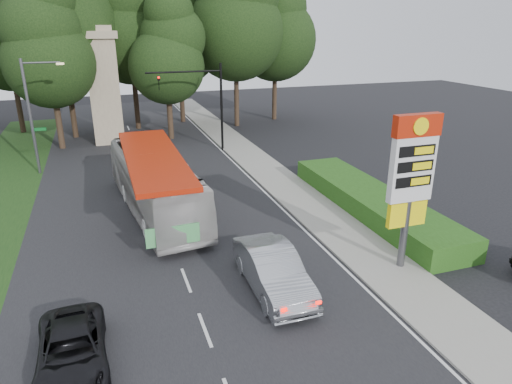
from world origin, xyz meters
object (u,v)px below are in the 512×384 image
object	(u,v)px
monument	(104,85)
suv_charcoal	(72,350)
streetlight_signs	(33,112)
sedan_silver	(273,270)
transit_bus	(155,184)
gas_station_pylon	(412,172)
traffic_signal_mast	(206,95)

from	to	relation	value
monument	suv_charcoal	world-z (taller)	monument
streetlight_signs	monument	bearing A→B (deg)	58.03
sedan_silver	monument	bearing A→B (deg)	100.87
transit_bus	suv_charcoal	size ratio (longest dim) A/B	2.71
streetlight_signs	monument	size ratio (longest dim) A/B	0.80
monument	transit_bus	size ratio (longest dim) A/B	0.82
gas_station_pylon	sedan_silver	world-z (taller)	gas_station_pylon
gas_station_pylon	suv_charcoal	distance (m)	14.16
gas_station_pylon	traffic_signal_mast	distance (m)	22.29
traffic_signal_mast	streetlight_signs	size ratio (longest dim) A/B	0.90
gas_station_pylon	traffic_signal_mast	world-z (taller)	traffic_signal_mast
transit_bus	sedan_silver	world-z (taller)	transit_bus
transit_bus	streetlight_signs	bearing A→B (deg)	117.98
monument	suv_charcoal	xyz separation A→B (m)	(-2.30, -29.92, -4.48)
traffic_signal_mast	sedan_silver	size ratio (longest dim) A/B	1.34
suv_charcoal	monument	bearing A→B (deg)	84.21
gas_station_pylon	transit_bus	world-z (taller)	gas_station_pylon
traffic_signal_mast	suv_charcoal	distance (m)	26.24
traffic_signal_mast	monument	size ratio (longest dim) A/B	0.72
traffic_signal_mast	suv_charcoal	bearing A→B (deg)	-112.66
monument	streetlight_signs	bearing A→B (deg)	-121.97
transit_bus	suv_charcoal	distance (m)	12.66
transit_bus	sedan_silver	distance (m)	10.40
transit_bus	monument	bearing A→B (deg)	89.54
traffic_signal_mast	suv_charcoal	size ratio (longest dim) A/B	1.59
sedan_silver	transit_bus	bearing A→B (deg)	109.19
streetlight_signs	suv_charcoal	world-z (taller)	streetlight_signs
transit_bus	gas_station_pylon	bearing A→B (deg)	-53.21
traffic_signal_mast	suv_charcoal	world-z (taller)	traffic_signal_mast
sedan_silver	gas_station_pylon	bearing A→B (deg)	-1.47
sedan_silver	suv_charcoal	world-z (taller)	sedan_silver
streetlight_signs	transit_bus	size ratio (longest dim) A/B	0.65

